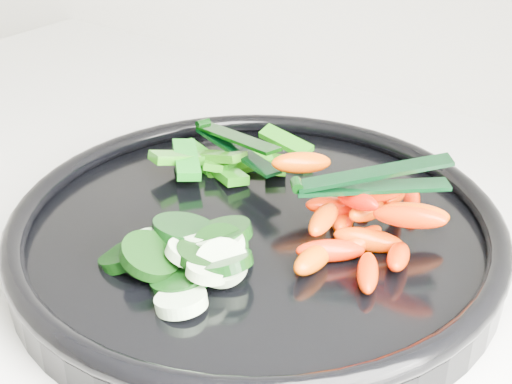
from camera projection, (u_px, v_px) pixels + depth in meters
The scene contains 6 objects.
veggie_tray at pixel (256, 231), 0.54m from camera, with size 0.48×0.48×0.04m.
cucumber_pile at pixel (184, 252), 0.50m from camera, with size 0.12×0.12×0.04m.
carrot_pile at pixel (360, 219), 0.52m from camera, with size 0.15×0.16×0.05m.
pepper_pile at pixel (220, 160), 0.62m from camera, with size 0.11×0.12×0.03m.
tong_carrot at pixel (369, 181), 0.50m from camera, with size 0.09×0.09×0.02m.
tong_pepper at pixel (234, 142), 0.61m from camera, with size 0.11×0.05×0.02m.
Camera 1 is at (-0.12, 1.28, 1.25)m, focal length 50.00 mm.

